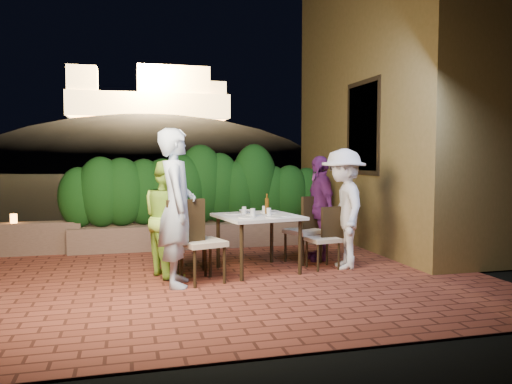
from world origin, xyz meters
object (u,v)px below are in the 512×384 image
object	(u,v)px
diner_green	(168,218)
parapet_lamp	(14,219)
bowl	(245,211)
chair_right_front	(323,238)
dining_table	(258,243)
beer_bottle	(267,204)
chair_left_back	(191,239)
chair_left_front	(203,241)
diner_blue	(177,208)
diner_white	(343,209)
chair_right_back	(303,230)
diner_purple	(320,208)

from	to	relation	value
diner_green	parapet_lamp	distance (m)	2.93
bowl	parapet_lamp	distance (m)	3.70
chair_right_front	parapet_lamp	xyz separation A→B (m)	(-4.27, 2.07, 0.15)
bowl	dining_table	bearing A→B (deg)	-71.40
beer_bottle	diner_green	xyz separation A→B (m)	(-1.33, -0.04, -0.15)
dining_table	chair_left_back	size ratio (longest dim) A/B	1.08
chair_left_front	diner_green	bearing A→B (deg)	111.21
diner_blue	diner_white	size ratio (longest dim) A/B	1.13
chair_right_front	parapet_lamp	world-z (taller)	chair_right_front
chair_right_back	diner_purple	world-z (taller)	diner_purple
parapet_lamp	beer_bottle	bearing A→B (deg)	-28.18
beer_bottle	diner_white	world-z (taller)	diner_white
bowl	chair_left_front	distance (m)	1.04
diner_white	parapet_lamp	bearing A→B (deg)	-103.41
diner_blue	diner_green	xyz separation A→B (m)	(-0.07, 0.54, -0.19)
chair_right_back	diner_white	bearing A→B (deg)	106.09
bowl	chair_left_front	bearing A→B (deg)	-134.17
chair_left_front	beer_bottle	bearing A→B (deg)	12.16
diner_blue	diner_green	distance (m)	0.58
chair_left_front	dining_table	bearing A→B (deg)	10.99
dining_table	chair_left_front	world-z (taller)	chair_left_front
diner_blue	chair_right_front	bearing A→B (deg)	-73.95
bowl	chair_right_back	xyz separation A→B (m)	(0.87, 0.08, -0.30)
beer_bottle	chair_right_back	bearing A→B (deg)	23.48
bowl	diner_green	world-z (taller)	diner_green
beer_bottle	chair_right_front	world-z (taller)	beer_bottle
bowl	chair_right_back	world-z (taller)	chair_right_back
diner_purple	parapet_lamp	bearing A→B (deg)	-106.47
beer_bottle	bowl	world-z (taller)	beer_bottle
beer_bottle	bowl	bearing A→B (deg)	142.76
diner_green	diner_purple	world-z (taller)	diner_purple
chair_right_back	diner_green	bearing A→B (deg)	-15.64
diner_white	diner_purple	bearing A→B (deg)	-158.19
chair_left_back	diner_green	world-z (taller)	diner_green
chair_right_front	chair_left_front	bearing A→B (deg)	3.95
parapet_lamp	diner_purple	bearing A→B (deg)	-18.70
diner_green	diner_white	distance (m)	2.37
chair_right_front	diner_green	bearing A→B (deg)	-11.41
dining_table	chair_left_back	world-z (taller)	chair_left_back
diner_purple	chair_left_back	bearing A→B (deg)	-75.61
chair_right_front	diner_purple	xyz separation A→B (m)	(0.18, 0.57, 0.35)
chair_right_back	diner_blue	size ratio (longest dim) A/B	0.51
chair_right_back	parapet_lamp	distance (m)	4.46
bowl	diner_blue	world-z (taller)	diner_blue
chair_left_back	beer_bottle	bearing A→B (deg)	6.78
chair_left_front	chair_left_back	xyz separation A→B (m)	(-0.08, 0.49, -0.05)
chair_right_front	dining_table	bearing A→B (deg)	-12.38
dining_table	bowl	bearing A→B (deg)	108.60
diner_green	diner_white	world-z (taller)	diner_white
chair_left_front	diner_white	world-z (taller)	diner_white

